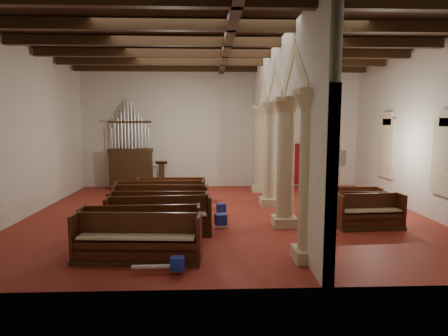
% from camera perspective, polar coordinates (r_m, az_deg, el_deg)
% --- Properties ---
extents(floor, '(14.00, 14.00, 0.00)m').
position_cam_1_polar(floor, '(13.55, 0.35, -7.14)').
color(floor, maroon).
rests_on(floor, ground).
extents(ceiling, '(14.00, 14.00, 0.00)m').
position_cam_1_polar(ceiling, '(13.40, 0.37, 18.59)').
color(ceiling, black).
rests_on(ceiling, wall_back).
extents(wall_back, '(14.00, 0.02, 6.00)m').
position_cam_1_polar(wall_back, '(19.13, -0.44, 6.12)').
color(wall_back, silver).
rests_on(wall_back, floor).
extents(wall_front, '(14.00, 0.02, 6.00)m').
position_cam_1_polar(wall_front, '(7.15, 2.49, 4.42)').
color(wall_front, silver).
rests_on(wall_front, floor).
extents(wall_left, '(0.02, 12.00, 6.00)m').
position_cam_1_polar(wall_left, '(14.61, -28.36, 4.95)').
color(wall_left, silver).
rests_on(wall_left, floor).
extents(wall_right, '(0.02, 12.00, 6.00)m').
position_cam_1_polar(wall_right, '(15.15, 27.96, 5.02)').
color(wall_right, silver).
rests_on(wall_right, floor).
extents(ceiling_beams, '(13.80, 11.80, 0.30)m').
position_cam_1_polar(ceiling_beams, '(13.36, 0.37, 17.83)').
color(ceiling_beams, '#372111').
rests_on(ceiling_beams, wall_back).
extents(arcade, '(0.90, 11.90, 6.00)m').
position_cam_1_polar(arcade, '(13.33, 8.19, 8.03)').
color(arcade, beige).
rests_on(arcade, floor).
extents(window_right_a, '(0.03, 1.00, 2.20)m').
position_cam_1_polar(window_right_a, '(13.91, 30.78, 1.43)').
color(window_right_a, '#377C5E').
rests_on(window_right_a, wall_right).
extents(window_right_b, '(0.03, 1.00, 2.20)m').
position_cam_1_polar(window_right_b, '(17.39, 23.64, 2.78)').
color(window_right_b, '#377C5E').
rests_on(window_right_b, wall_right).
extents(window_back, '(1.00, 0.03, 2.20)m').
position_cam_1_polar(window_back, '(19.93, 14.12, 3.64)').
color(window_back, '#377C5E').
rests_on(window_back, wall_back).
extents(pipe_organ, '(2.10, 0.85, 4.40)m').
position_cam_1_polar(pipe_organ, '(19.13, -13.99, 1.01)').
color(pipe_organ, '#372111').
rests_on(pipe_organ, floor).
extents(lectern, '(0.57, 0.58, 1.42)m').
position_cam_1_polar(lectern, '(18.96, -9.46, -1.31)').
color(lectern, '#31220F').
rests_on(lectern, floor).
extents(dossal_curtain, '(1.80, 0.07, 2.17)m').
position_cam_1_polar(dossal_curtain, '(19.59, 9.86, 0.65)').
color(dossal_curtain, maroon).
rests_on(dossal_curtain, floor).
extents(processional_banner, '(0.49, 0.62, 2.12)m').
position_cam_1_polar(processional_banner, '(18.79, 17.27, -1.08)').
color(processional_banner, '#372111').
rests_on(processional_banner, floor).
extents(hymnal_box_a, '(0.31, 0.25, 0.29)m').
position_cam_1_polar(hymnal_box_a, '(8.50, -7.13, -14.25)').
color(hymnal_box_a, navy).
rests_on(hymnal_box_a, floor).
extents(hymnal_box_b, '(0.40, 0.36, 0.34)m').
position_cam_1_polar(hymnal_box_b, '(11.85, -0.50, -7.86)').
color(hymnal_box_b, navy).
rests_on(hymnal_box_b, floor).
extents(hymnal_box_c, '(0.35, 0.31, 0.30)m').
position_cam_1_polar(hymnal_box_c, '(13.50, -0.43, -6.09)').
color(hymnal_box_c, navy).
rests_on(hymnal_box_c, floor).
extents(tube_heater_a, '(0.95, 0.11, 0.10)m').
position_cam_1_polar(tube_heater_a, '(8.64, -10.71, -14.57)').
color(tube_heater_a, white).
rests_on(tube_heater_a, floor).
extents(tube_heater_b, '(1.11, 0.52, 0.11)m').
position_cam_1_polar(tube_heater_b, '(10.94, -8.24, -9.82)').
color(tube_heater_b, white).
rests_on(tube_heater_b, floor).
extents(nave_pew_0, '(3.09, 0.96, 1.15)m').
position_cam_1_polar(nave_pew_0, '(9.35, -13.03, -11.49)').
color(nave_pew_0, '#372111').
rests_on(nave_pew_0, floor).
extents(nave_pew_1, '(3.16, 0.85, 1.10)m').
position_cam_1_polar(nave_pew_1, '(10.36, -12.49, -9.73)').
color(nave_pew_1, '#372111').
rests_on(nave_pew_1, floor).
extents(nave_pew_2, '(3.09, 0.97, 1.15)m').
position_cam_1_polar(nave_pew_2, '(11.25, -9.85, -8.23)').
color(nave_pew_2, '#372111').
rests_on(nave_pew_2, floor).
extents(nave_pew_3, '(3.18, 0.86, 1.10)m').
position_cam_1_polar(nave_pew_3, '(12.24, -9.93, -7.05)').
color(nave_pew_3, '#372111').
rests_on(nave_pew_3, floor).
extents(nave_pew_4, '(3.39, 0.91, 1.10)m').
position_cam_1_polar(nave_pew_4, '(13.45, -9.67, -5.76)').
color(nave_pew_4, '#372111').
rests_on(nave_pew_4, floor).
extents(nave_pew_5, '(3.35, 0.81, 1.07)m').
position_cam_1_polar(nave_pew_5, '(14.55, -9.67, -4.82)').
color(nave_pew_5, '#372111').
rests_on(nave_pew_5, floor).
extents(nave_pew_6, '(2.82, 0.75, 1.02)m').
position_cam_1_polar(nave_pew_6, '(15.68, -8.05, -3.98)').
color(nave_pew_6, '#372111').
rests_on(nave_pew_6, floor).
extents(aisle_pew_0, '(2.11, 0.86, 1.09)m').
position_cam_1_polar(aisle_pew_0, '(12.65, 21.32, -6.95)').
color(aisle_pew_0, '#372111').
rests_on(aisle_pew_0, floor).
extents(aisle_pew_1, '(1.75, 0.76, 1.03)m').
position_cam_1_polar(aisle_pew_1, '(13.23, 20.28, -6.38)').
color(aisle_pew_1, '#372111').
rests_on(aisle_pew_1, floor).
extents(aisle_pew_2, '(1.91, 0.68, 0.99)m').
position_cam_1_polar(aisle_pew_2, '(14.24, 19.04, -5.44)').
color(aisle_pew_2, '#372111').
rests_on(aisle_pew_2, floor).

